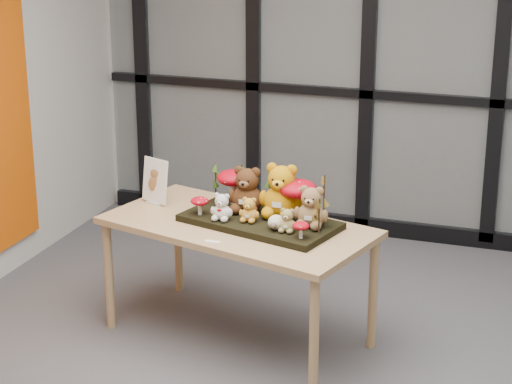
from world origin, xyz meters
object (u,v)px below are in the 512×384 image
at_px(plush_cream_hedgehog, 276,221).
at_px(mushroom_front_right, 301,229).
at_px(bear_beige_small, 287,219).
at_px(mushroom_back_right, 298,197).
at_px(mushroom_back_left, 234,185).
at_px(bear_pooh_yellow, 282,187).
at_px(bear_small_yellow, 249,208).
at_px(bear_tan_back, 312,204).
at_px(bear_white_bow, 222,205).
at_px(display_table, 238,235).
at_px(mushroom_front_left, 200,205).
at_px(diorama_tray, 260,222).
at_px(sign_holder, 155,183).
at_px(bear_brown_medium, 247,187).

distance_m(plush_cream_hedgehog, mushroom_front_right, 0.18).
relative_size(bear_beige_small, mushroom_back_right, 0.60).
relative_size(mushroom_back_left, mushroom_front_right, 2.21).
xyz_separation_m(bear_pooh_yellow, bear_small_yellow, (-0.14, -0.14, -0.09)).
distance_m(bear_tan_back, bear_white_bow, 0.49).
bearing_deg(bear_small_yellow, display_table, 173.36).
bearing_deg(mushroom_back_right, bear_pooh_yellow, -177.40).
distance_m(bear_tan_back, mushroom_front_left, 0.63).
bearing_deg(bear_tan_back, mushroom_front_left, -162.88).
bearing_deg(mushroom_back_left, display_table, -65.16).
relative_size(diorama_tray, bear_tan_back, 3.41).
relative_size(bear_tan_back, bear_small_yellow, 1.65).
bearing_deg(bear_white_bow, bear_tan_back, 21.86).
bearing_deg(plush_cream_hedgehog, bear_white_bow, -172.93).
bearing_deg(mushroom_front_left, bear_tan_back, 2.03).
height_order(display_table, mushroom_front_left, mushroom_front_left).
relative_size(bear_white_bow, mushroom_back_left, 0.78).
xyz_separation_m(bear_tan_back, mushroom_back_right, (-0.11, 0.11, -0.01)).
bearing_deg(bear_small_yellow, mushroom_front_right, -9.62).
distance_m(bear_small_yellow, mushroom_front_right, 0.37).
distance_m(diorama_tray, bear_pooh_yellow, 0.22).
height_order(display_table, mushroom_back_left, mushroom_back_left).
bearing_deg(display_table, mushroom_back_left, 129.93).
height_order(bear_pooh_yellow, sign_holder, bear_pooh_yellow).
relative_size(display_table, bear_pooh_yellow, 4.90).
bearing_deg(bear_beige_small, display_table, 175.30).
bearing_deg(plush_cream_hedgehog, bear_pooh_yellow, 114.92).
distance_m(bear_pooh_yellow, bear_beige_small, 0.26).
relative_size(bear_pooh_yellow, mushroom_front_right, 3.39).
bearing_deg(sign_holder, display_table, 4.00).
height_order(display_table, bear_beige_small, bear_beige_small).
bearing_deg(bear_pooh_yellow, mushroom_front_right, -41.15).
height_order(display_table, mushroom_back_right, mushroom_back_right).
bearing_deg(diorama_tray, mushroom_back_right, 40.88).
height_order(mushroom_front_left, mushroom_front_right, mushroom_front_left).
xyz_separation_m(diorama_tray, bear_brown_medium, (-0.11, 0.09, 0.16)).
bearing_deg(bear_tan_back, diorama_tray, -169.28).
xyz_separation_m(mushroom_back_left, mushroom_back_right, (0.41, -0.11, 0.01)).
xyz_separation_m(diorama_tray, bear_beige_small, (0.20, -0.14, 0.09)).
relative_size(mushroom_front_left, sign_holder, 0.42).
bearing_deg(mushroom_front_right, bear_brown_medium, 142.82).
bearing_deg(bear_brown_medium, mushroom_front_right, -22.10).
height_order(display_table, diorama_tray, diorama_tray).
xyz_separation_m(bear_pooh_yellow, bear_beige_small, (0.10, -0.23, -0.09)).
distance_m(mushroom_back_right, mushroom_front_left, 0.54).
height_order(bear_tan_back, mushroom_front_left, bear_tan_back).
height_order(bear_pooh_yellow, mushroom_front_left, bear_pooh_yellow).
bearing_deg(bear_beige_small, sign_holder, 177.25).
bearing_deg(diorama_tray, sign_holder, -176.94).
distance_m(bear_pooh_yellow, mushroom_back_left, 0.35).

